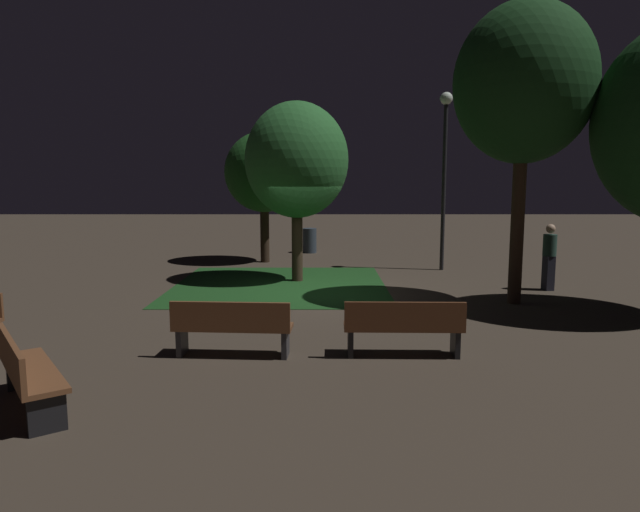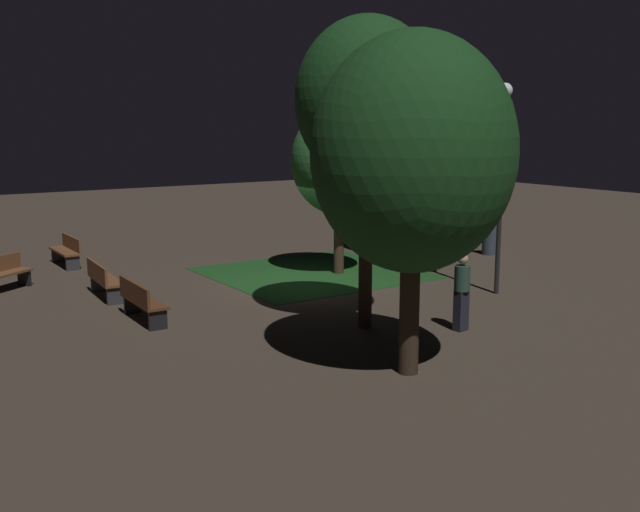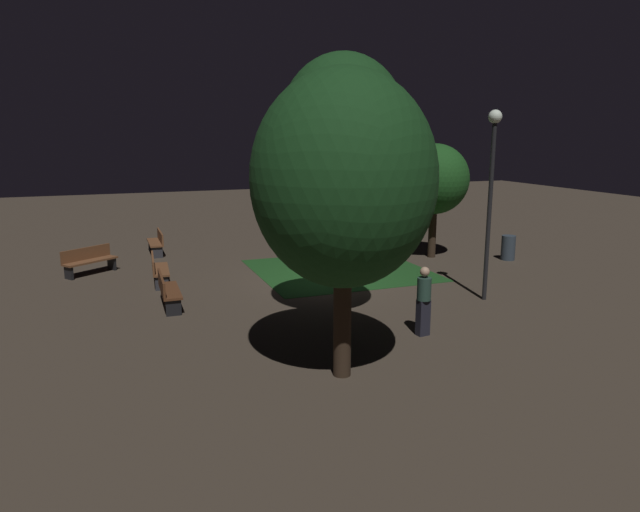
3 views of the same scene
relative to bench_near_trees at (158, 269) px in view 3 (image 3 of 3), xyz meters
The scene contains 13 objects.
ground_plane 5.21m from the bench_near_trees, 75.50° to the left, with size 60.00×60.00×0.00m, color #3D3328.
grass_lawn 5.94m from the bench_near_trees, 86.97° to the left, with size 5.32×5.57×0.01m, color #194219.
bench_near_trees is the anchor object (origin of this frame).
bench_corner 2.59m from the bench_near_trees, ahead, with size 1.81×0.52×0.88m.
bench_path_side 2.89m from the bench_near_trees, 136.34° to the right, with size 1.44×1.74×0.88m.
bench_back_row 4.66m from the bench_near_trees, behind, with size 1.80×0.48×0.88m.
tree_tall_center 10.23m from the bench_near_trees, 92.65° to the left, with size 2.51×2.51×4.18m.
tree_right_canopy 7.04m from the bench_near_trees, 83.59° to the left, with size 2.67×2.67×4.66m.
tree_back_left 9.27m from the bench_near_trees, 17.68° to the left, with size 3.36×3.36×5.71m.
tree_back_right 7.89m from the bench_near_trees, 34.15° to the left, with size 2.90×2.90×6.31m.
lamp_post_plaza_west 10.14m from the bench_near_trees, 59.32° to the left, with size 0.36×0.36×5.15m.
trash_bin 12.32m from the bench_near_trees, 85.58° to the left, with size 0.50×0.50×0.90m, color #2D3842.
pedestrian 8.65m from the bench_near_trees, 37.30° to the left, with size 0.32×0.32×1.61m.
Camera 3 is at (16.54, -6.43, 4.56)m, focal length 32.42 mm.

